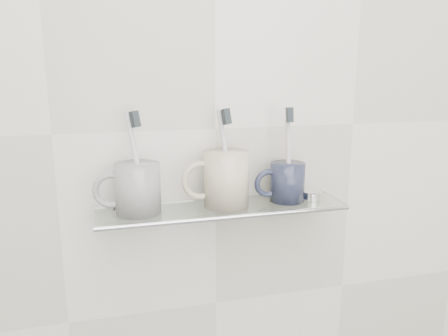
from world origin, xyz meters
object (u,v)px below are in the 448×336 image
object	(u,v)px
shelf_glass	(223,208)
mug_left	(138,188)
mug_right	(287,182)
mug_center	(226,179)

from	to	relation	value
shelf_glass	mug_left	world-z (taller)	mug_left
shelf_glass	mug_left	xyz separation A→B (m)	(-0.17, 0.00, 0.05)
shelf_glass	mug_right	bearing A→B (deg)	2.03
mug_left	mug_right	bearing A→B (deg)	2.08
mug_center	mug_right	size ratio (longest dim) A/B	1.38
shelf_glass	mug_right	size ratio (longest dim) A/B	6.14
shelf_glass	mug_right	xyz separation A→B (m)	(0.14, 0.00, 0.04)
mug_center	mug_right	distance (m)	0.13
mug_left	mug_right	xyz separation A→B (m)	(0.31, 0.00, -0.01)
mug_right	mug_left	bearing A→B (deg)	158.79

